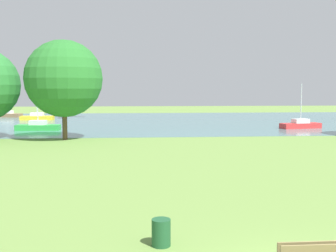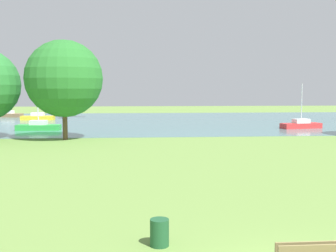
{
  "view_description": "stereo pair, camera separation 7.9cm",
  "coord_description": "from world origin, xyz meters",
  "px_view_note": "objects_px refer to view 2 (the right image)",
  "views": [
    {
      "loc": [
        -4.23,
        -9.14,
        4.6
      ],
      "look_at": [
        -1.79,
        21.27,
        1.87
      ],
      "focal_mm": 44.33,
      "sensor_mm": 36.0,
      "label": 1
    },
    {
      "loc": [
        -4.15,
        -9.14,
        4.6
      ],
      "look_at": [
        -1.79,
        21.27,
        1.87
      ],
      "focal_mm": 44.33,
      "sensor_mm": 36.0,
      "label": 2
    }
  ],
  "objects_px": {
    "sailboat_red": "(301,125)",
    "sailboat_yellow": "(38,117)",
    "sailboat_green": "(39,126)",
    "sailboat_brown": "(8,114)",
    "tree_west_near": "(64,79)",
    "litter_bin": "(159,233)"
  },
  "relations": [
    {
      "from": "litter_bin",
      "to": "sailboat_brown",
      "type": "bearing_deg",
      "value": 110.53
    },
    {
      "from": "sailboat_green",
      "to": "sailboat_brown",
      "type": "bearing_deg",
      "value": 114.2
    },
    {
      "from": "sailboat_yellow",
      "to": "tree_west_near",
      "type": "bearing_deg",
      "value": -71.73
    },
    {
      "from": "sailboat_yellow",
      "to": "tree_west_near",
      "type": "distance_m",
      "value": 26.36
    },
    {
      "from": "sailboat_yellow",
      "to": "sailboat_red",
      "type": "xyz_separation_m",
      "value": [
        33.79,
        -15.73,
        -0.0
      ]
    },
    {
      "from": "sailboat_yellow",
      "to": "sailboat_red",
      "type": "distance_m",
      "value": 37.27
    },
    {
      "from": "sailboat_green",
      "to": "sailboat_red",
      "type": "height_order",
      "value": "sailboat_green"
    },
    {
      "from": "sailboat_green",
      "to": "tree_west_near",
      "type": "bearing_deg",
      "value": -63.68
    },
    {
      "from": "sailboat_red",
      "to": "sailboat_green",
      "type": "bearing_deg",
      "value": 179.74
    },
    {
      "from": "sailboat_green",
      "to": "sailboat_yellow",
      "type": "relative_size",
      "value": 1.22
    },
    {
      "from": "litter_bin",
      "to": "sailboat_green",
      "type": "height_order",
      "value": "sailboat_green"
    },
    {
      "from": "sailboat_brown",
      "to": "tree_west_near",
      "type": "bearing_deg",
      "value": -65.18
    },
    {
      "from": "sailboat_brown",
      "to": "sailboat_red",
      "type": "height_order",
      "value": "sailboat_brown"
    },
    {
      "from": "sailboat_red",
      "to": "sailboat_yellow",
      "type": "bearing_deg",
      "value": 155.04
    },
    {
      "from": "sailboat_green",
      "to": "tree_west_near",
      "type": "height_order",
      "value": "tree_west_near"
    },
    {
      "from": "litter_bin",
      "to": "sailboat_green",
      "type": "xyz_separation_m",
      "value": [
        -11.53,
        35.24,
        0.06
      ]
    },
    {
      "from": "litter_bin",
      "to": "sailboat_red",
      "type": "height_order",
      "value": "sailboat_red"
    },
    {
      "from": "sailboat_red",
      "to": "tree_west_near",
      "type": "bearing_deg",
      "value": -161.01
    },
    {
      "from": "litter_bin",
      "to": "tree_west_near",
      "type": "bearing_deg",
      "value": 105.11
    },
    {
      "from": "litter_bin",
      "to": "sailboat_red",
      "type": "distance_m",
      "value": 39.72
    },
    {
      "from": "litter_bin",
      "to": "sailboat_brown",
      "type": "distance_m",
      "value": 61.43
    },
    {
      "from": "sailboat_yellow",
      "to": "sailboat_red",
      "type": "relative_size",
      "value": 1.02
    }
  ]
}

